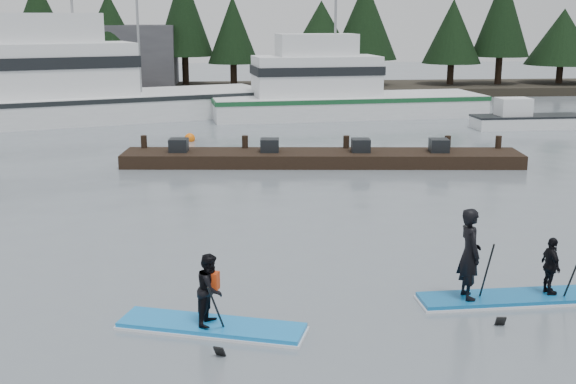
{
  "coord_description": "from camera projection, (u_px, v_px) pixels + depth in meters",
  "views": [
    {
      "loc": [
        -1.69,
        -12.18,
        5.52
      ],
      "look_at": [
        0.0,
        6.0,
        1.1
      ],
      "focal_mm": 45.0,
      "sensor_mm": 36.0,
      "label": 1
    }
  ],
  "objects": [
    {
      "name": "ground",
      "position": [
        318.0,
        327.0,
        13.23
      ],
      "size": [
        160.0,
        160.0,
        0.0
      ],
      "primitive_type": "plane",
      "color": "slate",
      "rests_on": "ground"
    },
    {
      "name": "far_shore",
      "position": [
        243.0,
        90.0,
        53.81
      ],
      "size": [
        70.0,
        8.0,
        0.6
      ],
      "primitive_type": "cube",
      "color": "#2D281E",
      "rests_on": "ground"
    },
    {
      "name": "treeline",
      "position": [
        243.0,
        94.0,
        53.88
      ],
      "size": [
        60.0,
        4.0,
        8.0
      ],
      "primitive_type": null,
      "color": "black",
      "rests_on": "ground"
    },
    {
      "name": "waterfront_building",
      "position": [
        55.0,
        59.0,
        53.96
      ],
      "size": [
        18.0,
        6.0,
        5.0
      ],
      "primitive_type": "cube",
      "color": "#4C4C51",
      "rests_on": "ground"
    },
    {
      "name": "fishing_boat_large",
      "position": [
        85.0,
        105.0,
        39.73
      ],
      "size": [
        20.07,
        11.54,
        10.74
      ],
      "rotation": [
        0.0,
        0.0,
        0.34
      ],
      "color": "white",
      "rests_on": "ground"
    },
    {
      "name": "fishing_boat_medium",
      "position": [
        340.0,
        105.0,
        41.42
      ],
      "size": [
        15.86,
        5.94,
        9.08
      ],
      "rotation": [
        0.0,
        0.0,
        0.1
      ],
      "color": "white",
      "rests_on": "ground"
    },
    {
      "name": "skiff",
      "position": [
        528.0,
        122.0,
        36.95
      ],
      "size": [
        5.71,
        1.88,
        0.66
      ],
      "primitive_type": "cube",
      "rotation": [
        0.0,
        0.0,
        0.03
      ],
      "color": "white",
      "rests_on": "ground"
    },
    {
      "name": "floating_dock",
      "position": [
        322.0,
        158.0,
        27.78
      ],
      "size": [
        15.36,
        3.52,
        0.51
      ],
      "primitive_type": "cube",
      "rotation": [
        0.0,
        0.0,
        -0.1
      ],
      "color": "black",
      "rests_on": "ground"
    },
    {
      "name": "buoy_c",
      "position": [
        524.0,
        121.0,
        39.5
      ],
      "size": [
        0.56,
        0.56,
        0.56
      ],
      "primitive_type": "sphere",
      "color": "orange",
      "rests_on": "ground"
    },
    {
      "name": "buoy_a",
      "position": [
        28.0,
        129.0,
        36.68
      ],
      "size": [
        0.63,
        0.63,
        0.63
      ],
      "primitive_type": "sphere",
      "color": "orange",
      "rests_on": "ground"
    },
    {
      "name": "buoy_b",
      "position": [
        190.0,
        141.0,
        33.14
      ],
      "size": [
        0.48,
        0.48,
        0.48
      ],
      "primitive_type": "sphere",
      "color": "orange",
      "rests_on": "ground"
    },
    {
      "name": "paddleboard_solo",
      "position": [
        211.0,
        306.0,
        13.0
      ],
      "size": [
        3.48,
        1.87,
        1.87
      ],
      "rotation": [
        0.0,
        0.0,
        -0.33
      ],
      "color": "#1681D6",
      "rests_on": "ground"
    },
    {
      "name": "paddleboard_duo",
      "position": [
        498.0,
        270.0,
        14.24
      ],
      "size": [
        3.47,
        1.18,
        2.43
      ],
      "rotation": [
        0.0,
        0.0,
        0.03
      ],
      "color": "#1164A5",
      "rests_on": "ground"
    }
  ]
}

